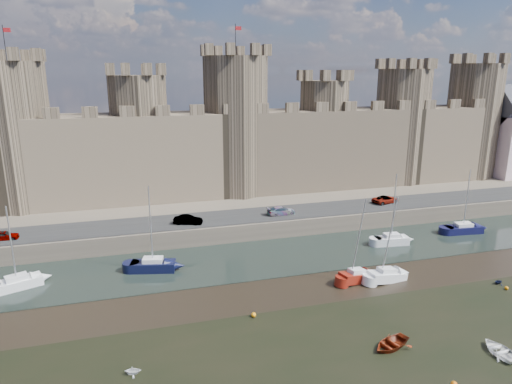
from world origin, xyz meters
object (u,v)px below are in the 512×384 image
sailboat_1 (153,265)px  sailboat_2 (391,239)px  car_2 (281,211)px  sailboat_4 (356,276)px  car_3 (386,199)px  sailboat_3 (463,228)px  sailboat_5 (386,275)px  sailboat_0 (17,282)px  car_0 (4,236)px  car_1 (188,220)px

sailboat_1 → sailboat_2: size_ratio=1.05×
car_2 → sailboat_4: 18.82m
car_3 → sailboat_3: (7.33, -9.49, -2.38)m
sailboat_5 → sailboat_1: bearing=151.2°
sailboat_0 → car_2: bearing=-5.3°
car_2 → sailboat_1: (-19.27, -9.36, -2.30)m
sailboat_4 → sailboat_1: bearing=143.8°
sailboat_1 → sailboat_5: (25.41, -9.84, -0.10)m
sailboat_0 → sailboat_1: bearing=-19.5°
sailboat_3 → car_0: bearing=178.4°
sailboat_0 → car_3: bearing=-9.5°
car_1 → sailboat_3: sailboat_3 is taller
sailboat_2 → sailboat_4: (-10.00, -8.90, -0.07)m
car_0 → sailboat_2: bearing=-97.6°
car_2 → sailboat_3: (25.48, -8.31, -2.37)m
car_0 → car_3: car_3 is taller
car_0 → sailboat_3: (62.51, -7.98, -2.35)m
sailboat_2 → sailboat_3: size_ratio=1.04×
car_2 → sailboat_5: (6.14, -19.21, -2.40)m
car_2 → sailboat_5: 20.31m
car_0 → car_1: size_ratio=0.88×
sailboat_3 → sailboat_1: bearing=-173.0°
sailboat_0 → sailboat_4: 37.66m
sailboat_0 → sailboat_2: bearing=-21.1°
car_1 → sailboat_0: 22.23m
sailboat_0 → sailboat_3: size_ratio=0.98×
car_2 → sailboat_5: bearing=-166.4°
car_2 → sailboat_0: (-33.92, -9.90, -2.37)m
car_0 → sailboat_1: 20.06m
car_1 → car_2: size_ratio=0.94×
sailboat_1 → sailboat_0: bearing=-164.7°
car_2 → sailboat_3: 26.91m
sailboat_0 → sailboat_4: (36.67, -8.56, -0.02)m
sailboat_3 → sailboat_5: bearing=-144.9°
sailboat_3 → sailboat_4: bearing=-150.3°
car_2 → sailboat_2: 16.10m
car_1 → car_2: (13.87, 0.62, -0.04)m
car_3 → sailboat_4: 25.09m
car_0 → car_1: car_1 is taller
car_3 → sailboat_1: 38.95m
car_1 → sailboat_1: (-5.40, -8.74, -2.34)m
sailboat_4 → sailboat_5: (3.40, -0.74, -0.01)m
sailboat_2 → sailboat_3: bearing=11.8°
car_2 → car_3: bearing=-90.4°
sailboat_0 → sailboat_5: sailboat_5 is taller
sailboat_4 → sailboat_3: bearing=10.3°
sailboat_2 → sailboat_4: bearing=-132.1°
car_0 → car_3: 55.21m
car_2 → sailboat_1: bearing=111.8°
car_0 → sailboat_0: size_ratio=0.37×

